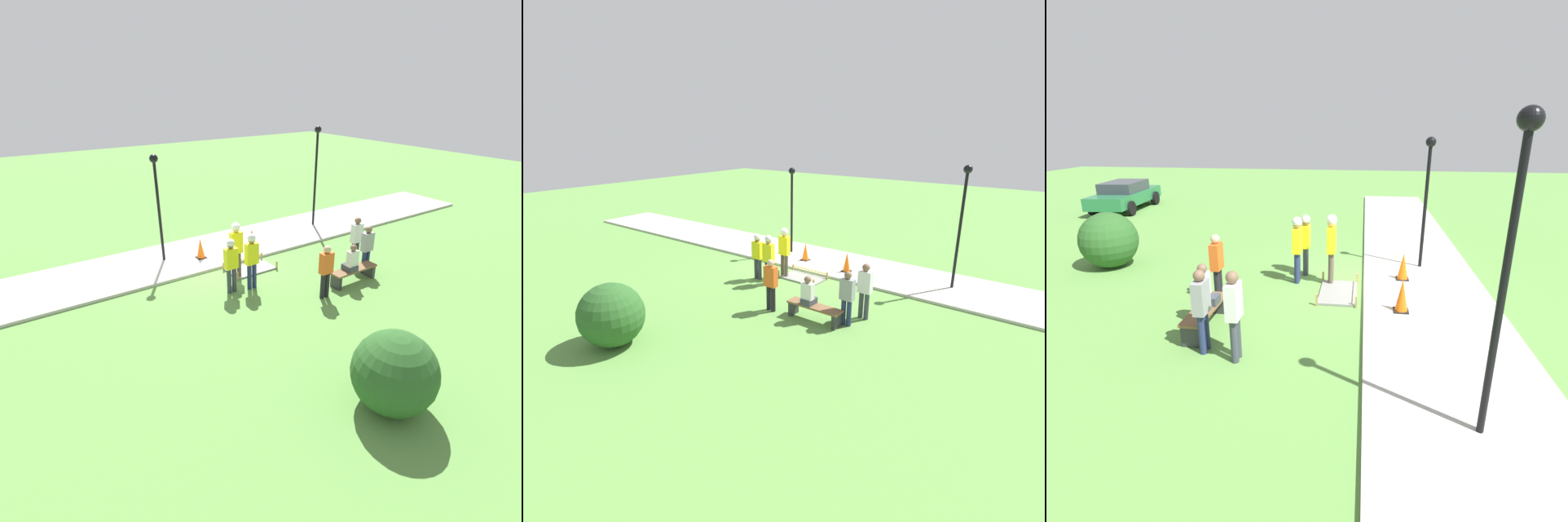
{
  "view_description": "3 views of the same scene",
  "coord_description": "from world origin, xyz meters",
  "views": [
    {
      "loc": [
        5.87,
        11.38,
        6.0
      ],
      "look_at": [
        -0.45,
        2.07,
        0.99
      ],
      "focal_mm": 28.0,
      "sensor_mm": 36.0,
      "label": 1
    },
    {
      "loc": [
        -9.1,
        12.51,
        5.45
      ],
      "look_at": [
        -0.47,
        1.14,
        0.73
      ],
      "focal_mm": 28.0,
      "sensor_mm": 36.0,
      "label": 2
    },
    {
      "loc": [
        -10.63,
        0.12,
        4.09
      ],
      "look_at": [
        -1.12,
        1.43,
        0.9
      ],
      "focal_mm": 28.0,
      "sensor_mm": 36.0,
      "label": 3
    }
  ],
  "objects": [
    {
      "name": "lamppost_near",
      "position": [
        1.23,
        -1.65,
        2.55
      ],
      "size": [
        0.28,
        0.28,
        3.72
      ],
      "color": "black",
      "rests_on": "sidewalk"
    },
    {
      "name": "lamppost_far",
      "position": [
        -5.78,
        -1.61,
        2.82
      ],
      "size": [
        0.28,
        0.28,
        4.2
      ],
      "color": "black",
      "rests_on": "sidewalk"
    },
    {
      "name": "park_bench",
      "position": [
        -3.23,
        3.3,
        0.34
      ],
      "size": [
        1.71,
        0.44,
        0.49
      ],
      "color": "#2D2D33",
      "rests_on": "ground_plane"
    },
    {
      "name": "person_seated_on_bench",
      "position": [
        -3.03,
        3.35,
        0.83
      ],
      "size": [
        0.36,
        0.44,
        0.89
      ],
      "color": "#383D47",
      "rests_on": "park_bench"
    },
    {
      "name": "ground_plane",
      "position": [
        0.0,
        0.0,
        0.0
      ],
      "size": [
        60.0,
        60.0,
        0.0
      ],
      "primitive_type": "plane",
      "color": "#5B8E42"
    },
    {
      "name": "parked_car_green",
      "position": [
        8.65,
        12.17,
        0.76
      ],
      "size": [
        4.94,
        2.42,
        1.43
      ],
      "rotation": [
        0.0,
        0.0,
        0.1
      ],
      "color": "#236B3D",
      "rests_on": "ground_plane"
    },
    {
      "name": "worker_trainee",
      "position": [
        -0.3,
        0.9,
        1.17
      ],
      "size": [
        0.4,
        0.28,
        1.92
      ],
      "color": "brown",
      "rests_on": "ground_plane"
    },
    {
      "name": "wet_concrete_patch",
      "position": [
        -0.98,
        0.64,
        0.03
      ],
      "size": [
        1.63,
        0.99,
        0.29
      ],
      "color": "gray",
      "rests_on": "ground_plane"
    },
    {
      "name": "shrub_rounded_near",
      "position": [
        0.21,
        7.62,
        0.84
      ],
      "size": [
        1.68,
        1.68,
        1.68
      ],
      "color": "#285623",
      "rests_on": "ground_plane"
    },
    {
      "name": "traffic_cone_near_patch",
      "position": [
        -2.02,
        -0.84,
        0.48
      ],
      "size": [
        0.34,
        0.34,
        0.77
      ],
      "color": "black",
      "rests_on": "sidewalk"
    },
    {
      "name": "traffic_cone_far_patch",
      "position": [
        0.06,
        -1.04,
        0.47
      ],
      "size": [
        0.34,
        0.34,
        0.75
      ],
      "color": "black",
      "rests_on": "sidewalk"
    },
    {
      "name": "bystander_in_gray_shirt",
      "position": [
        -4.32,
        2.3,
        0.98
      ],
      "size": [
        0.4,
        0.23,
        1.73
      ],
      "color": "#383D47",
      "rests_on": "ground_plane"
    },
    {
      "name": "worker_supervisor",
      "position": [
        0.35,
        1.67,
        1.04
      ],
      "size": [
        0.4,
        0.25,
        1.75
      ],
      "color": "#383D47",
      "rests_on": "ground_plane"
    },
    {
      "name": "worker_assistant",
      "position": [
        -0.29,
        1.82,
        1.1
      ],
      "size": [
        0.4,
        0.26,
        1.83
      ],
      "color": "navy",
      "rests_on": "ground_plane"
    },
    {
      "name": "bystander_in_white_shirt",
      "position": [
        -4.11,
        2.99,
        0.92
      ],
      "size": [
        0.4,
        0.22,
        1.64
      ],
      "color": "navy",
      "rests_on": "ground_plane"
    },
    {
      "name": "sidewalk",
      "position": [
        0.0,
        -1.56,
        0.05
      ],
      "size": [
        28.0,
        3.12,
        0.1
      ],
      "color": "#BCB7AD",
      "rests_on": "ground_plane"
    },
    {
      "name": "bystander_in_orange_shirt",
      "position": [
        -1.78,
        3.53,
        0.94
      ],
      "size": [
        0.4,
        0.22,
        1.67
      ],
      "color": "black",
      "rests_on": "ground_plane"
    }
  ]
}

